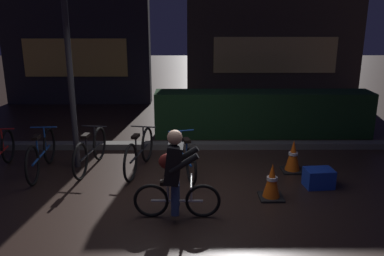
% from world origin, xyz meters
% --- Properties ---
extents(ground_plane, '(40.00, 40.00, 0.00)m').
position_xyz_m(ground_plane, '(0.00, 0.00, 0.00)').
color(ground_plane, black).
extents(sidewalk_curb, '(12.00, 0.24, 0.12)m').
position_xyz_m(sidewalk_curb, '(0.00, 2.20, 0.06)').
color(sidewalk_curb, '#56544F').
rests_on(sidewalk_curb, ground).
extents(hedge_row, '(4.80, 0.70, 1.01)m').
position_xyz_m(hedge_row, '(1.80, 3.10, 0.50)').
color(hedge_row, black).
rests_on(hedge_row, ground).
extents(storefront_left, '(4.31, 0.54, 4.35)m').
position_xyz_m(storefront_left, '(-3.17, 6.50, 2.16)').
color(storefront_left, '#262328').
rests_on(storefront_left, ground).
extents(storefront_right, '(5.45, 0.54, 4.75)m').
position_xyz_m(storefront_right, '(2.82, 7.20, 2.36)').
color(storefront_right, '#42382D').
rests_on(storefront_right, ground).
extents(street_post, '(0.10, 0.10, 2.92)m').
position_xyz_m(street_post, '(-1.87, 1.20, 1.46)').
color(street_post, '#2D2D33').
rests_on(street_post, ground).
extents(parked_bike_left_mid, '(0.46, 1.65, 0.76)m').
position_xyz_m(parked_bike_left_mid, '(-2.40, 0.91, 0.35)').
color(parked_bike_left_mid, black).
rests_on(parked_bike_left_mid, ground).
extents(parked_bike_center_left, '(0.46, 1.56, 0.72)m').
position_xyz_m(parked_bike_center_left, '(-1.60, 1.10, 0.33)').
color(parked_bike_center_left, black).
rests_on(parked_bike_center_left, ground).
extents(parked_bike_center_right, '(0.46, 1.59, 0.74)m').
position_xyz_m(parked_bike_center_right, '(-0.72, 1.01, 0.34)').
color(parked_bike_center_right, black).
rests_on(parked_bike_center_right, ground).
extents(parked_bike_right_mid, '(0.50, 1.51, 0.71)m').
position_xyz_m(parked_bike_right_mid, '(0.07, 0.86, 0.33)').
color(parked_bike_right_mid, black).
rests_on(parked_bike_right_mid, ground).
extents(traffic_cone_near, '(0.36, 0.36, 0.55)m').
position_xyz_m(traffic_cone_near, '(1.39, -0.10, 0.27)').
color(traffic_cone_near, black).
rests_on(traffic_cone_near, ground).
extents(traffic_cone_far, '(0.36, 0.36, 0.58)m').
position_xyz_m(traffic_cone_far, '(1.97, 0.95, 0.28)').
color(traffic_cone_far, black).
rests_on(traffic_cone_far, ground).
extents(blue_crate, '(0.47, 0.36, 0.30)m').
position_xyz_m(blue_crate, '(2.23, 0.30, 0.15)').
color(blue_crate, '#193DB7').
rests_on(blue_crate, ground).
extents(cyclist, '(1.19, 0.52, 1.25)m').
position_xyz_m(cyclist, '(-0.04, -0.65, 0.63)').
color(cyclist, black).
rests_on(cyclist, ground).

